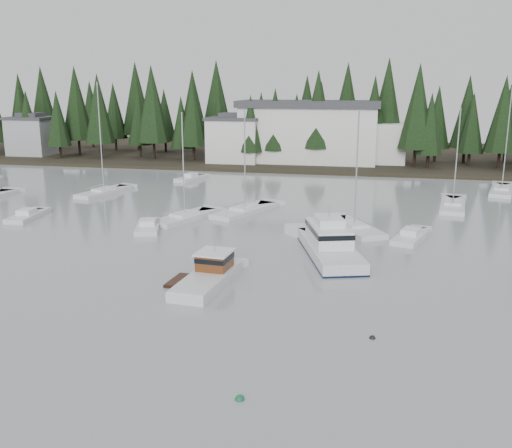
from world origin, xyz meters
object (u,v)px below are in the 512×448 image
at_px(sailboat_6, 453,207).
at_px(runabout_4, 148,228).
at_px(sailboat_9, 104,193).
at_px(sailboat_4, 502,191).
at_px(house_west, 235,139).
at_px(sailboat_3, 185,219).
at_px(sailboat_5, 245,212).
at_px(harbor_inn, 320,133).
at_px(runabout_1, 411,238).
at_px(lobster_boat_brown, 208,277).
at_px(house_far_west, 32,135).
at_px(cabin_cruiser_center, 329,246).
at_px(runabout_3, 191,179).
at_px(runabout_0, 27,217).
at_px(sailboat_7, 354,229).

xyz_separation_m(sailboat_6, runabout_4, (-31.08, -17.81, 0.07)).
bearing_deg(sailboat_9, sailboat_4, -63.69).
bearing_deg(house_west, sailboat_3, -82.69).
height_order(sailboat_3, sailboat_5, sailboat_5).
xyz_separation_m(harbor_inn, sailboat_4, (27.04, -21.97, -5.70)).
distance_m(sailboat_5, runabout_1, 19.52).
bearing_deg(runabout_1, lobster_boat_brown, 153.79).
bearing_deg(sailboat_3, house_far_west, 66.73).
bearing_deg(lobster_boat_brown, runabout_4, 41.52).
bearing_deg(cabin_cruiser_center, runabout_3, 16.99).
distance_m(cabin_cruiser_center, sailboat_4, 39.94).
xyz_separation_m(lobster_boat_brown, runabout_1, (15.03, 15.83, -0.32)).
distance_m(house_west, house_far_west, 42.05).
distance_m(sailboat_4, sailboat_5, 36.83).
distance_m(harbor_inn, sailboat_4, 35.31).
height_order(sailboat_9, runabout_4, sailboat_9).
bearing_deg(harbor_inn, runabout_4, -102.73).
height_order(sailboat_4, runabout_0, sailboat_4).
bearing_deg(sailboat_6, sailboat_9, 98.28).
distance_m(house_far_west, cabin_cruiser_center, 84.50).
distance_m(sailboat_3, sailboat_7, 18.07).
relative_size(house_far_west, harbor_inn, 0.29).
bearing_deg(house_west, sailboat_9, -107.78).
bearing_deg(sailboat_5, sailboat_7, -91.38).
distance_m(sailboat_6, runabout_4, 35.83).
bearing_deg(runabout_3, cabin_cruiser_center, -129.47).
bearing_deg(house_far_west, runabout_3, -26.77).
bearing_deg(lobster_boat_brown, sailboat_3, 28.34).
bearing_deg(sailboat_6, runabout_1, 168.22).
distance_m(sailboat_4, sailboat_6, 14.02).
xyz_separation_m(sailboat_3, sailboat_5, (5.55, 4.70, -0.00)).
bearing_deg(sailboat_9, house_far_west, 56.65).
bearing_deg(sailboat_7, sailboat_4, -65.10).
xyz_separation_m(lobster_boat_brown, cabin_cruiser_center, (8.00, 9.09, 0.30)).
relative_size(house_west, cabin_cruiser_center, 0.78).
height_order(sailboat_3, sailboat_7, sailboat_7).
bearing_deg(sailboat_5, harbor_inn, 16.62).
bearing_deg(sailboat_9, sailboat_5, -96.38).
bearing_deg(sailboat_6, sailboat_3, 121.14).
bearing_deg(runabout_0, runabout_3, -24.70).
relative_size(runabout_0, runabout_4, 1.05).
bearing_deg(sailboat_3, runabout_1, -77.34).
bearing_deg(sailboat_6, runabout_3, 78.64).
distance_m(sailboat_3, runabout_4, 5.44).
xyz_separation_m(lobster_boat_brown, runabout_0, (-25.35, 15.85, -0.32)).
xyz_separation_m(house_far_west, sailboat_5, (53.09, -40.53, -4.35)).
height_order(harbor_inn, sailboat_5, sailboat_5).
height_order(house_west, lobster_boat_brown, house_west).
bearing_deg(cabin_cruiser_center, house_far_west, 31.60).
xyz_separation_m(house_far_west, sailboat_4, (84.09, -20.63, -4.33)).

